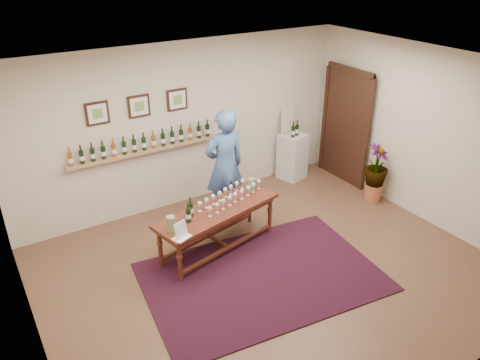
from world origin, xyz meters
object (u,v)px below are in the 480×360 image
tasting_table (218,215)px  person (225,166)px  potted_plant (376,174)px  display_pedestal (292,156)px

tasting_table → person: bearing=41.3°
potted_plant → person: bearing=159.5°
display_pedestal → potted_plant: 1.67m
potted_plant → display_pedestal: bearing=112.2°
person → tasting_table: bearing=54.9°
display_pedestal → potted_plant: (0.63, -1.54, 0.09)m
potted_plant → person: (-2.50, 0.94, 0.40)m
potted_plant → tasting_table: bearing=176.4°
display_pedestal → potted_plant: bearing=-67.8°
potted_plant → person: 2.70m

